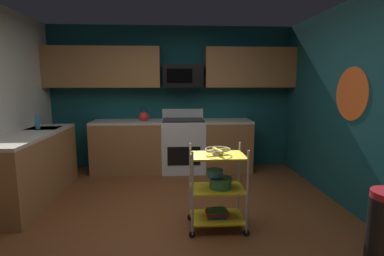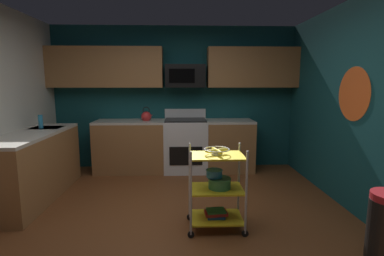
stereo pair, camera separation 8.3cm
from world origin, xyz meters
The scene contains 15 objects.
floor centered at (0.00, 0.00, -0.02)m, with size 4.40×4.80×0.04m, color brown.
wall_back centered at (0.00, 2.43, 1.30)m, with size 4.52×0.06×2.60m, color #14474C.
wall_right centered at (2.23, 0.00, 1.30)m, with size 0.06×4.80×2.60m, color #14474C.
wall_flower_decal centered at (2.20, 0.40, 1.45)m, with size 0.66×0.66×0.00m, color #E5591E.
counter_run centered at (-0.76, 1.61, 0.46)m, with size 3.61×2.44×0.92m.
oven_range centered at (0.19, 2.10, 0.48)m, with size 0.76×0.65×1.10m.
upper_cabinets centered at (-0.04, 2.23, 1.85)m, with size 4.40×0.33×0.70m.
microwave centered at (0.19, 2.21, 1.70)m, with size 0.70×0.39×0.40m.
rolling_cart centered at (0.49, -0.05, 0.45)m, with size 0.63×0.42×0.91m.
fruit_bowl centered at (0.49, -0.05, 0.88)m, with size 0.27×0.27×0.07m.
mixing_bowl_large centered at (0.53, -0.05, 0.52)m, with size 0.25×0.25×0.11m.
mixing_bowl_small centered at (0.47, -0.02, 0.62)m, with size 0.18×0.18×0.08m.
book_stack centered at (0.49, -0.05, 0.17)m, with size 0.25×0.17×0.08m.
kettle centered at (-0.50, 2.10, 1.00)m, with size 0.21×0.18×0.26m.
dish_soap_bottle centered at (-1.95, 1.27, 1.02)m, with size 0.06×0.06×0.20m, color #2D8CBF.
Camera 2 is at (0.12, -3.07, 1.59)m, focal length 27.38 mm.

